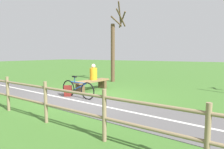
{
  "coord_description": "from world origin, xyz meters",
  "views": [
    {
      "loc": [
        5.82,
        4.59,
        1.65
      ],
      "look_at": [
        -0.4,
        0.91,
        0.88
      ],
      "focal_mm": 30.66,
      "sensor_mm": 36.0,
      "label": 1
    }
  ],
  "objects_px": {
    "bench": "(92,83)",
    "person_seated": "(93,73)",
    "backpack": "(68,91)",
    "tree_far_right": "(114,48)",
    "bicycle": "(78,89)"
  },
  "relations": [
    {
      "from": "bench",
      "to": "person_seated",
      "type": "height_order",
      "value": "person_seated"
    },
    {
      "from": "backpack",
      "to": "tree_far_right",
      "type": "xyz_separation_m",
      "value": [
        -4.46,
        -0.51,
        1.81
      ]
    },
    {
      "from": "person_seated",
      "to": "bicycle",
      "type": "distance_m",
      "value": 1.81
    },
    {
      "from": "bench",
      "to": "tree_far_right",
      "type": "height_order",
      "value": "tree_far_right"
    },
    {
      "from": "bench",
      "to": "tree_far_right",
      "type": "distance_m",
      "value": 3.4
    },
    {
      "from": "bicycle",
      "to": "tree_far_right",
      "type": "distance_m",
      "value": 4.89
    },
    {
      "from": "bicycle",
      "to": "backpack",
      "type": "relative_size",
      "value": 3.79
    },
    {
      "from": "person_seated",
      "to": "bicycle",
      "type": "bearing_deg",
      "value": 26.12
    },
    {
      "from": "bench",
      "to": "bicycle",
      "type": "height_order",
      "value": "bicycle"
    },
    {
      "from": "tree_far_right",
      "to": "bench",
      "type": "bearing_deg",
      "value": 9.94
    },
    {
      "from": "tree_far_right",
      "to": "backpack",
      "type": "bearing_deg",
      "value": 6.52
    },
    {
      "from": "bench",
      "to": "bicycle",
      "type": "distance_m",
      "value": 1.66
    },
    {
      "from": "backpack",
      "to": "bicycle",
      "type": "bearing_deg",
      "value": 87.64
    },
    {
      "from": "bicycle",
      "to": "tree_far_right",
      "type": "xyz_separation_m",
      "value": [
        -4.48,
        -1.02,
        1.68
      ]
    },
    {
      "from": "bench",
      "to": "backpack",
      "type": "bearing_deg",
      "value": 9.84
    }
  ]
}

